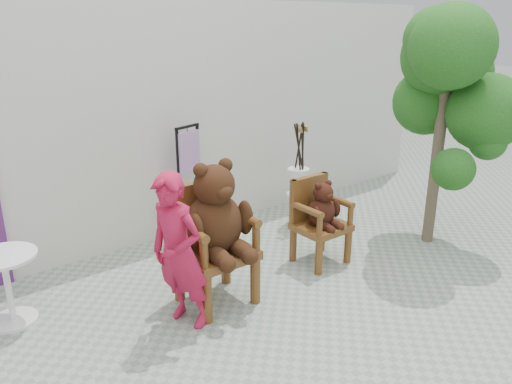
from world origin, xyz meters
The scene contains 9 objects.
ground_plane centered at (0.00, 0.00, 0.00)m, with size 60.00×60.00×0.00m, color gray.
back_wall centered at (0.00, 3.10, 1.50)m, with size 9.00×1.00×3.00m, color silver.
chair_big centered at (-0.84, 0.85, 0.85)m, with size 0.71×0.79×1.49m.
chair_small centered at (0.62, 0.86, 0.61)m, with size 0.58×0.54×1.01m.
person centered at (-1.36, 0.64, 0.77)m, with size 0.56×0.37×1.53m, color #AA1437.
cafe_table centered at (-2.60, 1.72, 0.44)m, with size 0.60×0.60×0.70m.
display_stand centered at (-0.23, 2.35, 0.58)m, with size 0.53×0.46×1.51m.
stool_bucket centered at (1.21, 1.86, 0.64)m, with size 0.32×0.32×1.46m.
tree centered at (2.25, 0.39, 2.08)m, with size 1.65×1.64×2.94m.
Camera 1 is at (-3.30, -2.97, 2.73)m, focal length 35.00 mm.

